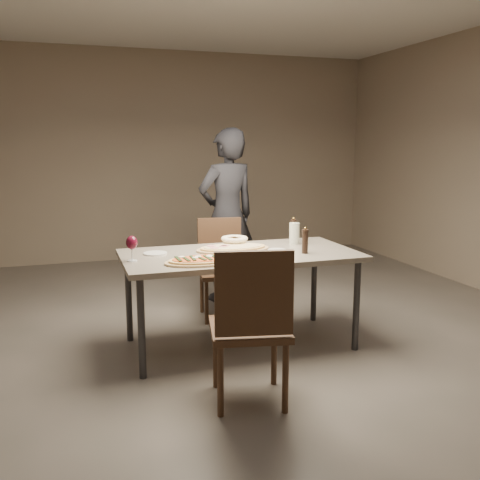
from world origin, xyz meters
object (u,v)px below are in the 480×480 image
object	(u,v)px
diner	(227,215)
zucchini_pizza	(204,260)
dining_table	(240,260)
bread_basket	(234,240)
chair_far	(221,262)
ham_pizza	(233,248)
chair_near	(251,319)
pepper_mill_left	(293,230)
carafe	(294,233)

from	to	relation	value
diner	zucchini_pizza	bearing A→B (deg)	53.57
dining_table	zucchini_pizza	xyz separation A→B (m)	(-0.35, -0.25, 0.07)
zucchini_pizza	bread_basket	distance (m)	0.65
zucchini_pizza	chair_far	distance (m)	1.16
ham_pizza	chair_near	size ratio (longest dim) A/B	0.59
pepper_mill_left	chair_near	world-z (taller)	chair_near
zucchini_pizza	pepper_mill_left	distance (m)	1.12
dining_table	bread_basket	xyz separation A→B (m)	(0.04, 0.27, 0.10)
zucchini_pizza	ham_pizza	bearing A→B (deg)	41.54
ham_pizza	bread_basket	bearing A→B (deg)	75.75
bread_basket	carafe	world-z (taller)	carafe
ham_pizza	pepper_mill_left	size ratio (longest dim) A/B	2.89
dining_table	bread_basket	world-z (taller)	bread_basket
zucchini_pizza	pepper_mill_left	world-z (taller)	pepper_mill_left
zucchini_pizza	chair_near	world-z (taller)	chair_near
zucchini_pizza	diner	distance (m)	1.65
zucchini_pizza	carafe	size ratio (longest dim) A/B	3.15
pepper_mill_left	zucchini_pizza	bearing A→B (deg)	-147.99
dining_table	diner	xyz separation A→B (m)	(0.28, 1.27, 0.17)
zucchini_pizza	chair_far	world-z (taller)	chair_far
bread_basket	pepper_mill_left	xyz separation A→B (m)	(0.56, 0.08, 0.05)
bread_basket	chair_far	world-z (taller)	chair_far
bread_basket	chair_near	xyz separation A→B (m)	(-0.29, -1.24, -0.24)
chair_far	diner	distance (m)	0.63
bread_basket	chair_far	size ratio (longest dim) A/B	0.24
bread_basket	chair_near	world-z (taller)	chair_near
carafe	diner	xyz separation A→B (m)	(-0.26, 1.07, 0.03)
bread_basket	carafe	distance (m)	0.51
ham_pizza	chair_near	bearing A→B (deg)	-94.06
dining_table	chair_near	bearing A→B (deg)	-104.34
dining_table	ham_pizza	xyz separation A→B (m)	(-0.02, 0.11, 0.07)
zucchini_pizza	ham_pizza	size ratio (longest dim) A/B	0.96
pepper_mill_left	chair_near	size ratio (longest dim) A/B	0.20
ham_pizza	dining_table	bearing A→B (deg)	-70.03
zucchini_pizza	carafe	distance (m)	1.00
carafe	diner	size ratio (longest dim) A/B	0.10
zucchini_pizza	carafe	bearing A→B (deg)	20.63
bread_basket	carafe	bearing A→B (deg)	-7.63
carafe	chair_near	bearing A→B (deg)	-123.97
chair_near	diner	bearing A→B (deg)	88.40
pepper_mill_left	carafe	bearing A→B (deg)	-110.56
chair_near	ham_pizza	bearing A→B (deg)	89.90
ham_pizza	pepper_mill_left	bearing A→B (deg)	28.43
zucchini_pizza	ham_pizza	world-z (taller)	zucchini_pizza
pepper_mill_left	diner	world-z (taller)	diner
pepper_mill_left	ham_pizza	bearing A→B (deg)	-159.25
bread_basket	chair_far	xyz separation A→B (m)	(0.04, 0.52, -0.29)
dining_table	chair_near	size ratio (longest dim) A/B	1.81
zucchini_pizza	bread_basket	bearing A→B (deg)	46.85
bread_basket	chair_far	distance (m)	0.60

